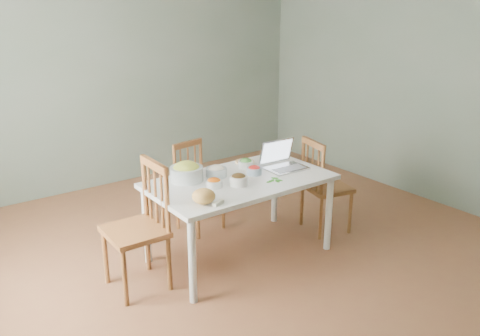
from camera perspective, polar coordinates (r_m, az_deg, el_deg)
floor at (r=4.58m, az=0.80°, el=-9.88°), size 5.00×5.00×0.00m
wall_back at (r=6.26m, az=-13.36°, el=10.49°), size 5.00×0.00×2.70m
wall_right at (r=5.94m, az=20.72°, el=9.38°), size 0.00×5.00×2.70m
dining_table at (r=4.41m, az=0.00°, el=-5.76°), size 1.57×0.88×0.74m
chair_far at (r=4.91m, az=-4.66°, el=-2.27°), size 0.45×0.43×0.88m
chair_left at (r=3.96m, az=-12.05°, el=-6.81°), size 0.44×0.46×1.03m
chair_right at (r=4.95m, az=9.98°, el=-1.93°), size 0.48×0.50×0.94m
bread_boule at (r=3.75m, az=-4.21°, el=-3.25°), size 0.18×0.18×0.12m
butter_stick at (r=3.74m, az=-2.51°, el=-4.05°), size 0.11×0.07×0.03m
bowl_squash at (r=4.23m, az=-6.19°, el=-0.40°), size 0.37×0.37×0.16m
bowl_carrot at (r=4.08m, az=-3.01°, el=-1.69°), size 0.18×0.18×0.08m
bowl_onion at (r=4.32m, az=-2.75°, el=-0.34°), size 0.23×0.23×0.10m
bowl_mushroom at (r=4.11m, az=-0.17°, el=-1.34°), size 0.17×0.17×0.10m
bowl_redpep at (r=4.37m, az=1.65°, el=-0.24°), size 0.15×0.15×0.08m
bowl_broccoli at (r=4.55m, az=0.66°, el=0.58°), size 0.17×0.17×0.09m
flatbread at (r=4.70m, az=0.53°, el=0.73°), size 0.18×0.18×0.02m
basil_bunch at (r=4.23m, az=3.83°, el=-1.37°), size 0.18×0.18×0.02m
laptop at (r=4.50m, az=5.41°, el=1.37°), size 0.38×0.33×0.25m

